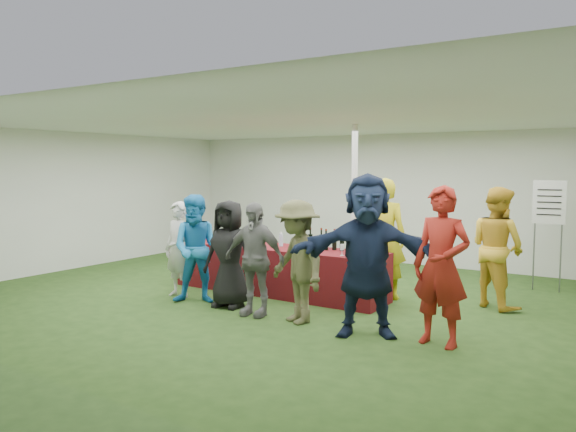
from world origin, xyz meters
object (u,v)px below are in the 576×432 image
Objects in this scene: serving_table at (277,270)px; customer_2 at (229,254)px; dump_bucket at (366,251)px; customer_6 at (441,266)px; staff_back at (497,247)px; customer_4 at (297,262)px; wine_list_sign at (549,211)px; customer_3 at (254,259)px; customer_1 at (198,249)px; staff_pourer at (384,238)px; customer_5 at (367,255)px; customer_0 at (179,249)px.

customer_2 is at bearing -95.31° from serving_table.
dump_bucket is 1.67m from customer_6.
staff_back reaches higher than customer_4.
dump_bucket is 1.16m from customer_4.
customer_3 is at bearing -129.52° from wine_list_sign.
customer_6 is at bearing -30.87° from customer_1.
staff_pourer is 1.98m from customer_5.
customer_6 is (-0.58, -3.68, -0.41)m from wine_list_sign.
staff_pourer is 1.62m from staff_back.
dump_bucket is 1.96m from customer_2.
customer_0 is 0.82× the size of customer_6.
customer_2 is 0.97× the size of customer_4.
customer_1 is (-2.29, -0.94, -0.03)m from dump_bucket.
customer_5 reaches higher than customer_3.
customer_3 is at bearing 72.14° from staff_back.
dump_bucket is at bearing 84.36° from staff_pourer.
customer_5 is (0.50, -1.07, 0.13)m from dump_bucket.
wine_list_sign is 3.74m from customer_6.
customer_0 is at bearing -138.06° from serving_table.
wine_list_sign is 0.99× the size of customer_6.
customer_4 is (1.26, -0.17, 0.03)m from customer_2.
customer_2 is at bearing 64.54° from staff_back.
customer_3 is at bearing -36.63° from customer_1.
serving_table is 3.32m from staff_back.
staff_back is at bearing 35.14° from customer_3.
customer_6 is at bearing -2.81° from customer_3.
customer_1 is (-3.78, -2.12, -0.06)m from staff_back.
customer_0 is at bearing 19.63° from staff_pourer.
customer_1 is (-0.64, -1.16, 0.43)m from serving_table.
customer_4 is 0.82× the size of customer_5.
customer_5 reaches higher than staff_pourer.
serving_table is 2.58m from customer_5.
wine_list_sign is at bearing 34.79° from serving_table.
customer_2 is 0.85× the size of customer_6.
staff_pourer is (-0.08, 0.83, 0.09)m from dump_bucket.
staff_back is 0.96× the size of customer_6.
customer_0 is 0.53m from customer_1.
serving_table is 2.33× the size of customer_2.
customer_6 is (2.53, 0.10, 0.13)m from customer_3.
customer_4 is at bearing -115.10° from dump_bucket.
customer_2 is (1.05, -0.07, 0.03)m from customer_0.
customer_1 is at bearing -172.96° from customer_6.
dump_bucket is 0.16× the size of customer_0.
staff_pourer reaches higher than dump_bucket.
customer_5 is at bearing -64.87° from dump_bucket.
customer_3 reaches higher than customer_0.
customer_0 is at bearing 57.02° from staff_back.
staff_pourer is 1.20× the size of customer_3.
customer_2 is 1.27m from customer_4.
wine_list_sign is 1.17× the size of customer_2.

